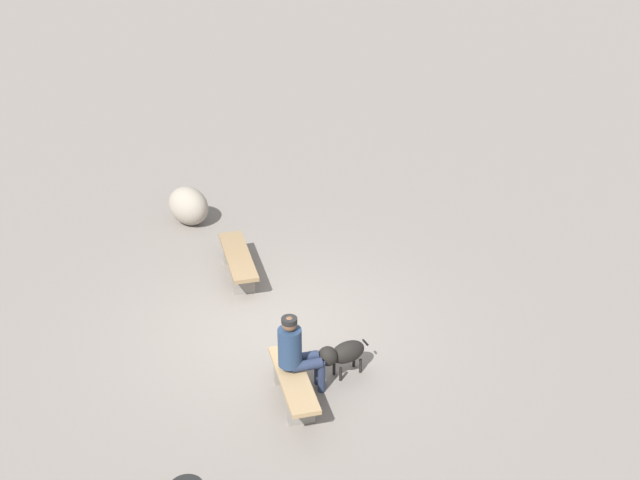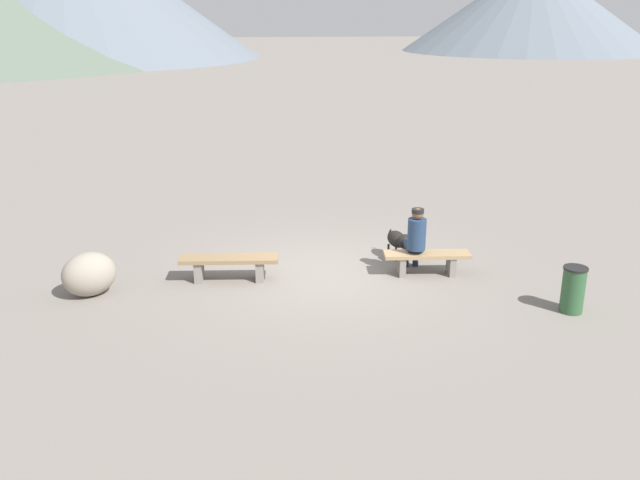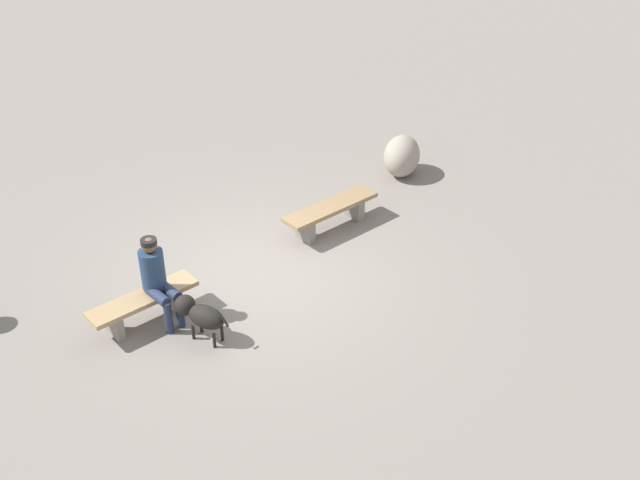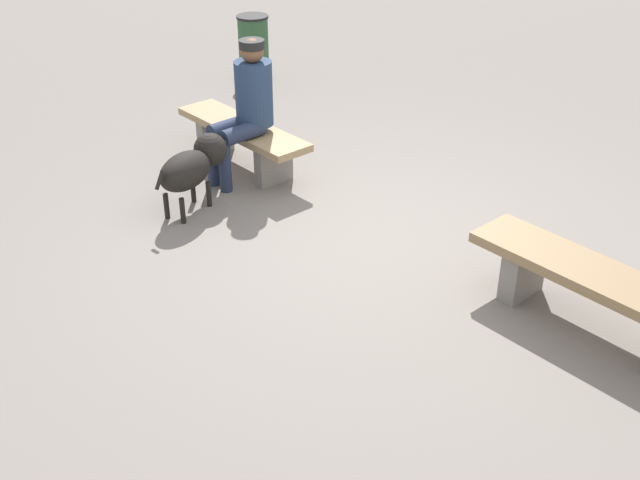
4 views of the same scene
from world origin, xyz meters
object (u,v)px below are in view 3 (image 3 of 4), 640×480
object	(u,v)px
bench_left	(331,212)
bench_right	(143,304)
seated_person	(156,275)
boulder	(402,156)
dog	(200,314)

from	to	relation	value
bench_left	bench_right	world-z (taller)	bench_left
bench_left	seated_person	size ratio (longest dim) A/B	1.41
bench_right	boulder	world-z (taller)	boulder
boulder	bench_left	bearing A→B (deg)	10.45
seated_person	boulder	xyz separation A→B (m)	(-5.80, -0.45, -0.34)
seated_person	boulder	world-z (taller)	seated_person
bench_right	boulder	xyz separation A→B (m)	(-6.01, -0.35, 0.08)
bench_right	seated_person	bearing A→B (deg)	157.99
bench_left	bench_right	xyz separation A→B (m)	(3.63, -0.09, -0.02)
bench_left	boulder	size ratio (longest dim) A/B	1.96
bench_left	seated_person	xyz separation A→B (m)	(3.43, 0.01, 0.41)
dog	boulder	world-z (taller)	boulder
dog	boulder	bearing A→B (deg)	-92.51
bench_right	dog	bearing A→B (deg)	116.31
seated_person	dog	size ratio (longest dim) A/B	1.50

